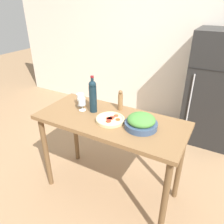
# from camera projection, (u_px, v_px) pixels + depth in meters

# --- Properties ---
(ground_plane) EXTENTS (14.00, 14.00, 0.00)m
(ground_plane) POSITION_uv_depth(u_px,v_px,m) (111.00, 189.00, 2.51)
(ground_plane) COLOR #9E7A56
(wall_back) EXTENTS (6.40, 0.09, 2.60)m
(wall_back) POSITION_uv_depth(u_px,v_px,m) (172.00, 44.00, 3.45)
(wall_back) COLOR silver
(wall_back) RESTS_ON ground_plane
(refrigerator) EXTENTS (0.68, 0.66, 1.61)m
(refrigerator) POSITION_uv_depth(u_px,v_px,m) (213.00, 90.00, 3.07)
(refrigerator) COLOR black
(refrigerator) RESTS_ON ground_plane
(prep_counter) EXTENTS (1.44, 0.64, 0.93)m
(prep_counter) POSITION_uv_depth(u_px,v_px,m) (110.00, 130.00, 2.14)
(prep_counter) COLOR brown
(prep_counter) RESTS_ON ground_plane
(wine_bottle) EXTENTS (0.08, 0.08, 0.37)m
(wine_bottle) POSITION_uv_depth(u_px,v_px,m) (93.00, 96.00, 2.14)
(wine_bottle) COLOR #142833
(wine_bottle) RESTS_ON prep_counter
(wine_glass_near) EXTENTS (0.07, 0.07, 0.13)m
(wine_glass_near) POSITION_uv_depth(u_px,v_px,m) (82.00, 102.00, 2.20)
(wine_glass_near) COLOR silver
(wine_glass_near) RESTS_ON prep_counter
(wine_glass_far) EXTENTS (0.07, 0.07, 0.13)m
(wine_glass_far) POSITION_uv_depth(u_px,v_px,m) (80.00, 98.00, 2.30)
(wine_glass_far) COLOR silver
(wine_glass_far) RESTS_ON prep_counter
(pepper_mill) EXTENTS (0.05, 0.05, 0.22)m
(pepper_mill) POSITION_uv_depth(u_px,v_px,m) (120.00, 101.00, 2.20)
(pepper_mill) COLOR olive
(pepper_mill) RESTS_ON prep_counter
(salad_bowl) EXTENTS (0.29, 0.29, 0.13)m
(salad_bowl) POSITION_uv_depth(u_px,v_px,m) (141.00, 122.00, 1.91)
(salad_bowl) COLOR #384C6B
(salad_bowl) RESTS_ON prep_counter
(homemade_pizza) EXTENTS (0.27, 0.27, 0.03)m
(homemade_pizza) POSITION_uv_depth(u_px,v_px,m) (110.00, 119.00, 2.04)
(homemade_pizza) COLOR #DBC189
(homemade_pizza) RESTS_ON prep_counter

